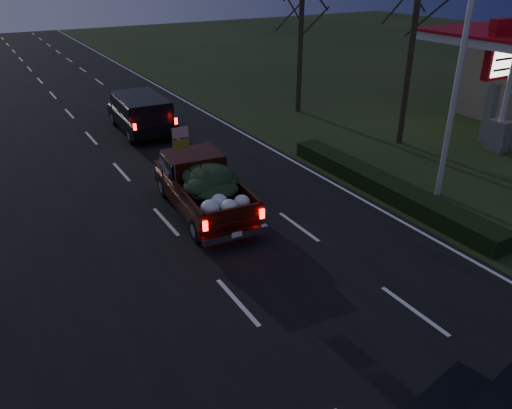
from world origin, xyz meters
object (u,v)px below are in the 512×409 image
light_pole (465,40)px  lead_suv (141,110)px  pickup_truck (203,184)px  gas_price_pylon (500,61)px

light_pole → lead_suv: bearing=118.9°
lead_suv → pickup_truck: bearing=-93.7°
light_pole → lead_suv: light_pole is taller
light_pole → pickup_truck: (-8.06, 3.11, -4.45)m
pickup_truck → lead_suv: pickup_truck is taller
light_pole → pickup_truck: 9.72m
light_pole → lead_suv: 15.13m
gas_price_pylon → pickup_truck: gas_price_pylon is taller
lead_suv → light_pole: bearing=-58.5°
gas_price_pylon → lead_suv: 16.82m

